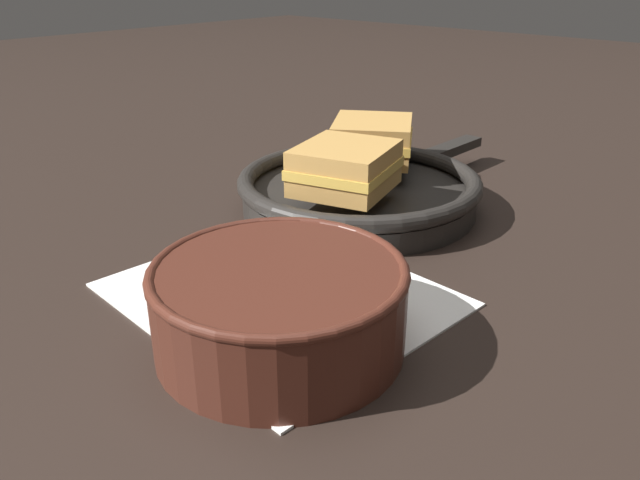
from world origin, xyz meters
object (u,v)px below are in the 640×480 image
spoon (311,295)px  skillet (360,190)px  soup_bowl (279,301)px  sandwich_near_right (345,168)px  sandwich_near_left (372,140)px

spoon → skillet: 0.22m
soup_bowl → spoon: bearing=113.0°
skillet → soup_bowl: bearing=-62.7°
soup_bowl → spoon: soup_bowl is taller
spoon → skillet: skillet is taller
skillet → sandwich_near_right: (0.02, -0.05, 0.04)m
spoon → sandwich_near_left: (-0.13, 0.24, 0.06)m
skillet → sandwich_near_left: sandwich_near_left is taller
spoon → sandwich_near_right: 0.17m
soup_bowl → skillet: size_ratio=0.48×
soup_bowl → sandwich_near_right: (-0.11, 0.20, 0.03)m
soup_bowl → sandwich_near_left: (-0.15, 0.30, 0.03)m
spoon → sandwich_near_right: size_ratio=1.25×
soup_bowl → spoon: size_ratio=1.20×
spoon → sandwich_near_right: bearing=92.6°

